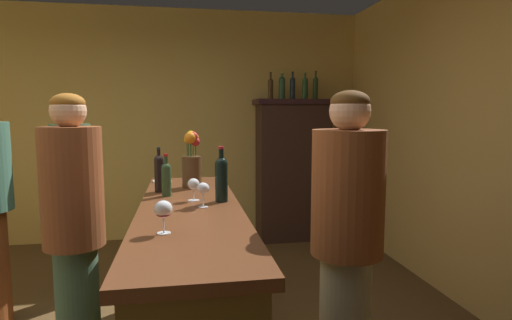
{
  "coord_description": "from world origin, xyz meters",
  "views": [
    {
      "loc": [
        0.52,
        -2.3,
        1.54
      ],
      "look_at": [
        0.96,
        0.2,
        1.25
      ],
      "focal_mm": 29.21,
      "sensor_mm": 36.0,
      "label": 1
    }
  ],
  "objects_px": {
    "wine_glass_mid": "(163,210)",
    "bar_counter": "(192,289)",
    "display_cabinet": "(293,167)",
    "bartender": "(347,238)",
    "wine_bottle_rose": "(221,177)",
    "patron_by_cabinet": "(73,190)",
    "wine_glass_rear": "(193,185)",
    "flower_arrangement": "(192,162)",
    "display_bottle_center": "(292,87)",
    "display_bottle_midright": "(305,87)",
    "wine_bottle_riesling": "(166,177)",
    "display_bottle_left": "(271,88)",
    "display_bottle_midleft": "(282,87)",
    "display_bottle_right": "(315,87)",
    "wine_glass_front": "(203,189)",
    "cheese_plate": "(162,181)",
    "patron_tall": "(74,232)",
    "wine_bottle_merlot": "(159,172)"
  },
  "relations": [
    {
      "from": "display_bottle_center",
      "to": "flower_arrangement",
      "type": "bearing_deg",
      "value": -123.73
    },
    {
      "from": "wine_bottle_rose",
      "to": "patron_by_cabinet",
      "type": "relative_size",
      "value": 0.21
    },
    {
      "from": "wine_glass_rear",
      "to": "patron_tall",
      "type": "relative_size",
      "value": 0.08
    },
    {
      "from": "display_cabinet",
      "to": "cheese_plate",
      "type": "xyz_separation_m",
      "value": [
        -1.47,
        -1.57,
        0.12
      ]
    },
    {
      "from": "cheese_plate",
      "to": "display_bottle_midleft",
      "type": "height_order",
      "value": "display_bottle_midleft"
    },
    {
      "from": "flower_arrangement",
      "to": "wine_bottle_merlot",
      "type": "bearing_deg",
      "value": -149.9
    },
    {
      "from": "bar_counter",
      "to": "wine_bottle_rose",
      "type": "height_order",
      "value": "wine_bottle_rose"
    },
    {
      "from": "display_cabinet",
      "to": "wine_bottle_rose",
      "type": "xyz_separation_m",
      "value": [
        -1.08,
        -2.37,
        0.27
      ]
    },
    {
      "from": "wine_glass_rear",
      "to": "display_bottle_right",
      "type": "relative_size",
      "value": 0.41
    },
    {
      "from": "bar_counter",
      "to": "display_bottle_midright",
      "type": "height_order",
      "value": "display_bottle_midright"
    },
    {
      "from": "display_bottle_right",
      "to": "display_bottle_center",
      "type": "bearing_deg",
      "value": 180.0
    },
    {
      "from": "wine_bottle_merlot",
      "to": "display_bottle_midleft",
      "type": "bearing_deg",
      "value": 56.1
    },
    {
      "from": "wine_bottle_riesling",
      "to": "display_bottle_center",
      "type": "relative_size",
      "value": 0.85
    },
    {
      "from": "display_bottle_right",
      "to": "patron_by_cabinet",
      "type": "bearing_deg",
      "value": -151.97
    },
    {
      "from": "wine_glass_front",
      "to": "wine_bottle_rose",
      "type": "bearing_deg",
      "value": 49.15
    },
    {
      "from": "wine_bottle_merlot",
      "to": "patron_by_cabinet",
      "type": "relative_size",
      "value": 0.19
    },
    {
      "from": "display_cabinet",
      "to": "wine_bottle_rose",
      "type": "bearing_deg",
      "value": -114.5
    },
    {
      "from": "wine_glass_front",
      "to": "wine_glass_mid",
      "type": "distance_m",
      "value": 0.53
    },
    {
      "from": "flower_arrangement",
      "to": "patron_tall",
      "type": "xyz_separation_m",
      "value": [
        -0.64,
        -0.73,
        -0.28
      ]
    },
    {
      "from": "wine_glass_mid",
      "to": "bartender",
      "type": "xyz_separation_m",
      "value": [
        0.91,
        0.09,
        -0.2
      ]
    },
    {
      "from": "display_cabinet",
      "to": "wine_glass_rear",
      "type": "bearing_deg",
      "value": -118.32
    },
    {
      "from": "wine_bottle_rose",
      "to": "patron_by_cabinet",
      "type": "distance_m",
      "value": 1.56
    },
    {
      "from": "display_bottle_midleft",
      "to": "patron_tall",
      "type": "height_order",
      "value": "display_bottle_midleft"
    },
    {
      "from": "bar_counter",
      "to": "wine_bottle_rose",
      "type": "distance_m",
      "value": 0.69
    },
    {
      "from": "cheese_plate",
      "to": "display_bottle_midleft",
      "type": "xyz_separation_m",
      "value": [
        1.33,
        1.57,
        0.84
      ]
    },
    {
      "from": "flower_arrangement",
      "to": "cheese_plate",
      "type": "distance_m",
      "value": 0.4
    },
    {
      "from": "wine_glass_rear",
      "to": "display_bottle_midleft",
      "type": "bearing_deg",
      "value": 64.45
    },
    {
      "from": "flower_arrangement",
      "to": "patron_by_cabinet",
      "type": "xyz_separation_m",
      "value": [
        -0.95,
        0.53,
        -0.27
      ]
    },
    {
      "from": "flower_arrangement",
      "to": "display_bottle_center",
      "type": "relative_size",
      "value": 1.27
    },
    {
      "from": "bar_counter",
      "to": "display_cabinet",
      "type": "bearing_deg",
      "value": 62.86
    },
    {
      "from": "display_cabinet",
      "to": "wine_glass_mid",
      "type": "xyz_separation_m",
      "value": [
        -1.4,
        -3.0,
        0.22
      ]
    },
    {
      "from": "display_cabinet",
      "to": "bar_counter",
      "type": "bearing_deg",
      "value": -117.14
    },
    {
      "from": "patron_by_cabinet",
      "to": "display_bottle_center",
      "type": "bearing_deg",
      "value": 69.41
    },
    {
      "from": "wine_glass_mid",
      "to": "bar_counter",
      "type": "bearing_deg",
      "value": 76.47
    },
    {
      "from": "flower_arrangement",
      "to": "display_bottle_right",
      "type": "bearing_deg",
      "value": 50.59
    },
    {
      "from": "display_bottle_right",
      "to": "patron_tall",
      "type": "height_order",
      "value": "display_bottle_right"
    },
    {
      "from": "wine_glass_rear",
      "to": "patron_by_cabinet",
      "type": "height_order",
      "value": "patron_by_cabinet"
    },
    {
      "from": "wine_bottle_rose",
      "to": "patron_tall",
      "type": "xyz_separation_m",
      "value": [
        -0.81,
        -0.21,
        -0.24
      ]
    },
    {
      "from": "display_cabinet",
      "to": "display_bottle_left",
      "type": "xyz_separation_m",
      "value": [
        -0.28,
        0.0,
        0.95
      ]
    },
    {
      "from": "flower_arrangement",
      "to": "display_bottle_center",
      "type": "bearing_deg",
      "value": 56.27
    },
    {
      "from": "bartender",
      "to": "flower_arrangement",
      "type": "bearing_deg",
      "value": -44.26
    },
    {
      "from": "display_bottle_right",
      "to": "bar_counter",
      "type": "bearing_deg",
      "value": -121.9
    },
    {
      "from": "wine_bottle_riesling",
      "to": "display_bottle_midright",
      "type": "bearing_deg",
      "value": 53.92
    },
    {
      "from": "wine_glass_rear",
      "to": "flower_arrangement",
      "type": "xyz_separation_m",
      "value": [
        -0.0,
        0.46,
        0.09
      ]
    },
    {
      "from": "display_cabinet",
      "to": "bartender",
      "type": "xyz_separation_m",
      "value": [
        -0.49,
        -2.91,
        0.02
      ]
    },
    {
      "from": "flower_arrangement",
      "to": "bartender",
      "type": "xyz_separation_m",
      "value": [
        0.76,
        -1.06,
        -0.28
      ]
    },
    {
      "from": "wine_bottle_rose",
      "to": "display_bottle_left",
      "type": "bearing_deg",
      "value": 71.32
    },
    {
      "from": "wine_glass_rear",
      "to": "display_bottle_center",
      "type": "relative_size",
      "value": 0.43
    },
    {
      "from": "display_bottle_left",
      "to": "display_bottle_midleft",
      "type": "bearing_deg",
      "value": -0.0
    },
    {
      "from": "display_bottle_midleft",
      "to": "wine_glass_mid",
      "type": "bearing_deg",
      "value": -112.71
    }
  ]
}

